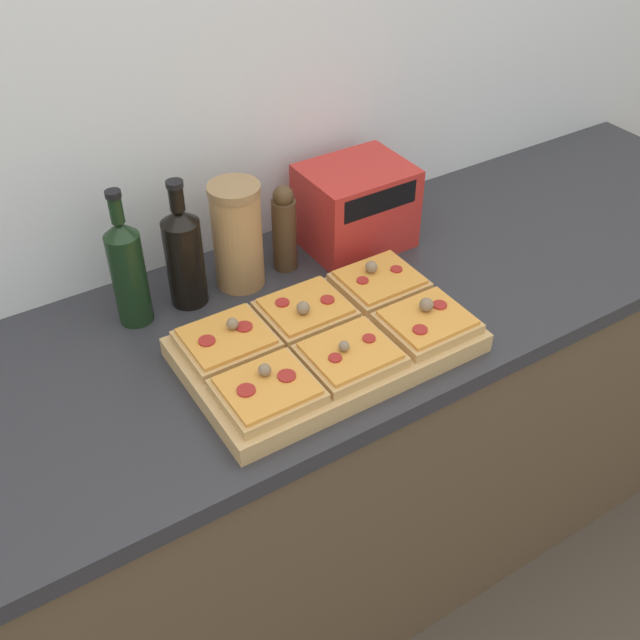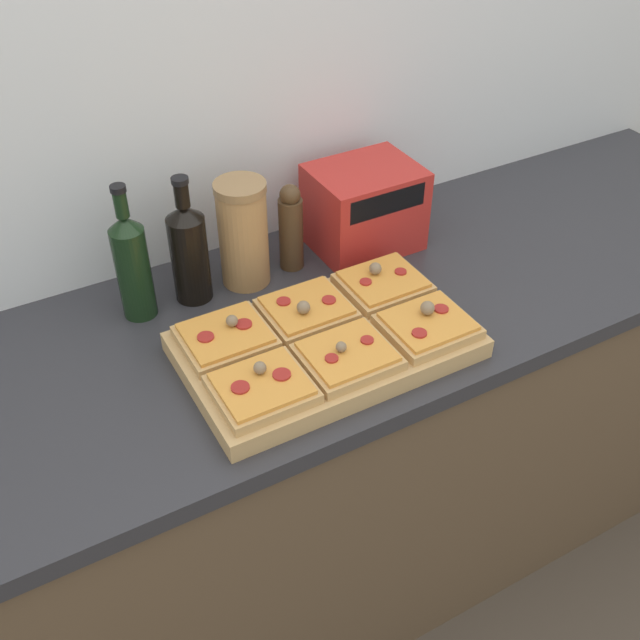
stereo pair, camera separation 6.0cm
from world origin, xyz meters
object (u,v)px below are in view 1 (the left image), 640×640
at_px(pepper_mill, 284,229).
at_px(toaster_oven, 356,206).
at_px(wine_bottle, 184,255).
at_px(grain_jar_tall, 237,236).
at_px(cutting_board, 328,344).
at_px(olive_oil_bottle, 128,270).

distance_m(pepper_mill, toaster_oven, 0.19).
height_order(wine_bottle, grain_jar_tall, wine_bottle).
height_order(cutting_board, olive_oil_bottle, olive_oil_bottle).
height_order(olive_oil_bottle, wine_bottle, olive_oil_bottle).
xyz_separation_m(olive_oil_bottle, grain_jar_tall, (0.24, -0.00, -0.00)).
bearing_deg(grain_jar_tall, olive_oil_bottle, 180.00).
bearing_deg(toaster_oven, cutting_board, -131.70).
bearing_deg(pepper_mill, olive_oil_bottle, 180.00).
bearing_deg(cutting_board, olive_oil_bottle, 132.80).
bearing_deg(grain_jar_tall, toaster_oven, -0.16).
xyz_separation_m(grain_jar_tall, pepper_mill, (0.11, -0.00, -0.02)).
relative_size(olive_oil_bottle, toaster_oven, 1.14).
height_order(olive_oil_bottle, toaster_oven, olive_oil_bottle).
distance_m(olive_oil_bottle, grain_jar_tall, 0.24).
bearing_deg(grain_jar_tall, wine_bottle, 180.00).
height_order(cutting_board, wine_bottle, wine_bottle).
bearing_deg(pepper_mill, grain_jar_tall, 180.00).
xyz_separation_m(olive_oil_bottle, wine_bottle, (0.12, -0.00, -0.01)).
relative_size(cutting_board, pepper_mill, 2.70).
relative_size(grain_jar_tall, toaster_oven, 0.91).
relative_size(cutting_board, grain_jar_tall, 2.31).
xyz_separation_m(wine_bottle, pepper_mill, (0.24, -0.00, -0.02)).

